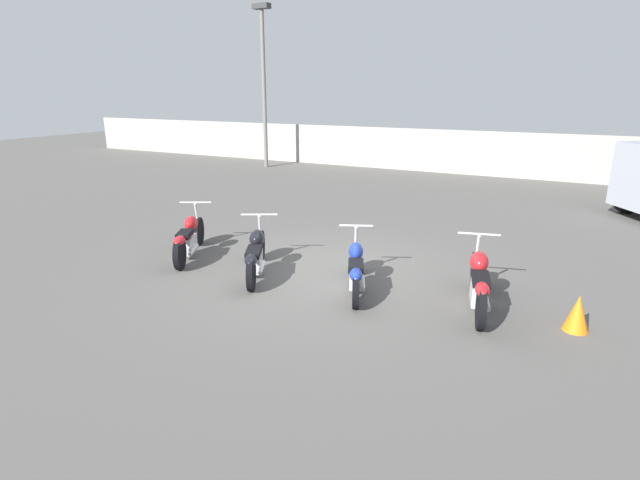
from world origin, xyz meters
name	(u,v)px	position (x,y,z in m)	size (l,w,h in m)	color
ground_plane	(324,272)	(0.00, 0.00, 0.00)	(60.00, 60.00, 0.00)	#514F4C
fence_back	(467,153)	(0.00, 12.24, 0.84)	(40.00, 0.04, 1.69)	#9E998E
light_pole_left	(264,72)	(-8.00, 10.34, 3.87)	(0.70, 0.35, 6.42)	slate
motorcycle_slot_0	(189,238)	(-2.75, -0.45, 0.39)	(1.14, 1.93, 0.96)	black
motorcycle_slot_1	(256,253)	(-1.02, -0.66, 0.40)	(1.18, 1.95, 0.94)	black
motorcycle_slot_2	(356,268)	(0.86, -0.52, 0.39)	(0.98, 1.91, 0.94)	black
motorcycle_slot_3	(479,282)	(2.78, -0.32, 0.43)	(0.79, 2.08, 1.00)	black
traffic_cone_near	(577,313)	(4.13, -0.45, 0.26)	(0.34, 0.34, 0.51)	orange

